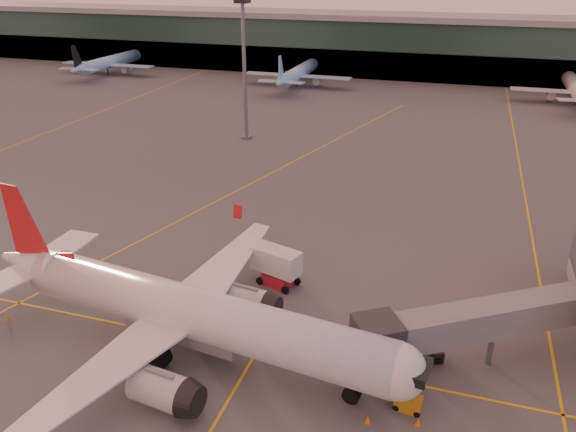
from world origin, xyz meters
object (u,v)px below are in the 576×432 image
(catering_truck, at_px, (277,265))
(gpu_cart, at_px, (408,403))
(pushback_tug, at_px, (422,352))
(main_airplane, at_px, (185,312))

(catering_truck, height_order, gpu_cart, catering_truck)
(catering_truck, height_order, pushback_tug, catering_truck)
(gpu_cart, distance_m, pushback_tug, 6.48)
(main_airplane, height_order, gpu_cart, main_airplane)
(gpu_cart, relative_size, pushback_tug, 0.59)
(gpu_cart, bearing_deg, catering_truck, 144.01)
(pushback_tug, bearing_deg, gpu_cart, -117.79)
(catering_truck, relative_size, pushback_tug, 1.53)
(main_airplane, relative_size, catering_truck, 7.38)
(catering_truck, distance_m, pushback_tug, 18.00)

